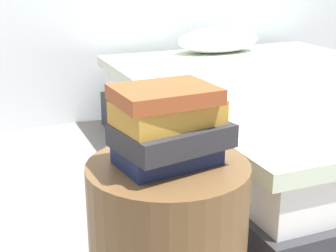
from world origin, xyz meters
name	(u,v)px	position (x,y,z in m)	size (l,w,h in m)	color
bed	(286,119)	(1.06, 0.87, 0.23)	(1.56, 2.02, 0.62)	#2D2D33
side_table	(168,243)	(0.00, 0.00, 0.25)	(0.46, 0.46, 0.50)	brown
book_navy	(167,154)	(0.00, 0.01, 0.52)	(0.26, 0.17, 0.05)	#19234C
book_charcoal	(172,135)	(0.01, -0.01, 0.58)	(0.29, 0.21, 0.06)	#28282D
book_ochre	(167,113)	(0.00, 0.00, 0.64)	(0.27, 0.17, 0.06)	#B7842D
book_rust	(165,94)	(-0.01, -0.01, 0.70)	(0.26, 0.20, 0.04)	#994723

